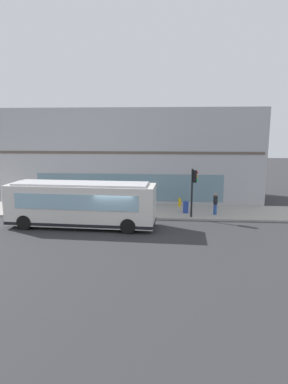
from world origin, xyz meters
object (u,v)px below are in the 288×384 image
Objects in this scene: pedestrian_near_hydrant at (215,202)px; city_bus_nearside at (81,205)px; traffic_light_near_corner at (194,184)px; pedestrian_by_light_pole at (57,194)px; fire_hydrant at (180,202)px; pedestrian_walking_along_curb at (113,199)px; newspaper_vending_box at (186,207)px.

city_bus_nearside is at bearing 109.51° from pedestrian_near_hydrant.
traffic_light_near_corner is 11.74m from pedestrian_by_light_pole.
traffic_light_near_corner reaches higher than pedestrian_by_light_pole.
pedestrian_by_light_pole reaches higher than fire_hydrant.
traffic_light_near_corner reaches higher than pedestrian_near_hydrant.
pedestrian_by_light_pole is (1.88, 13.07, 0.09)m from pedestrian_near_hydrant.
city_bus_nearside is at bearing 158.65° from pedestrian_walking_along_curb.
city_bus_nearside reaches higher than pedestrian_near_hydrant.
city_bus_nearside is at bearing 130.70° from fire_hydrant.
pedestrian_by_light_pole reaches higher than pedestrian_near_hydrant.
pedestrian_by_light_pole is (-0.67, 10.45, 0.69)m from fire_hydrant.
traffic_light_near_corner is 4.89× the size of fire_hydrant.
pedestrian_near_hydrant is 0.92× the size of pedestrian_by_light_pole.
traffic_light_near_corner is at bearing -71.77° from city_bus_nearside.
pedestrian_walking_along_curb is 8.03m from pedestrian_near_hydrant.
pedestrian_near_hydrant is at bearing -134.25° from fire_hydrant.
pedestrian_walking_along_curb is 0.98× the size of pedestrian_by_light_pole.
pedestrian_near_hydrant is at bearing -101.83° from newspaper_vending_box.
traffic_light_near_corner is 2.03× the size of pedestrian_walking_along_curb.
pedestrian_walking_along_curb is at bearing 78.47° from traffic_light_near_corner.
traffic_light_near_corner is at bearing 114.92° from pedestrian_near_hydrant.
fire_hydrant is at bearing -86.32° from pedestrian_by_light_pole.
pedestrian_by_light_pole is (2.70, 11.33, -1.47)m from traffic_light_near_corner.
city_bus_nearside is 6.06× the size of pedestrian_near_hydrant.
fire_hydrant is 0.42× the size of pedestrian_walking_along_curb.
traffic_light_near_corner is at bearing -159.65° from newspaper_vending_box.
fire_hydrant is 10.49m from pedestrian_by_light_pole.
city_bus_nearside is 9.15m from fire_hydrant.
pedestrian_by_light_pole is (1.42, 5.05, 0.02)m from pedestrian_walking_along_curb.
pedestrian_by_light_pole is at bearing 93.68° from fire_hydrant.
pedestrian_walking_along_curb is 1.06× the size of pedestrian_near_hydrant.
pedestrian_near_hydrant is (3.37, -9.52, -0.44)m from city_bus_nearside.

